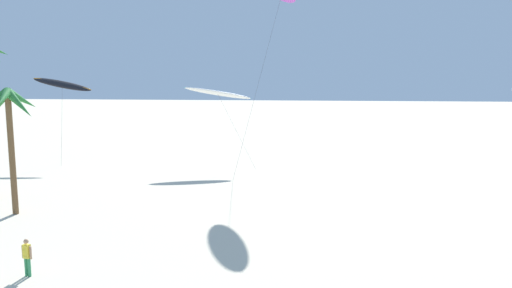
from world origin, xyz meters
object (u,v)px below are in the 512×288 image
Objects in this scene: flying_kite_4 at (218,93)px; person_near_left at (27,256)px; palm_tree_4 at (8,113)px; flying_kite_0 at (62,84)px.

flying_kite_4 is 27.87m from person_near_left.
palm_tree_4 is 20.41m from flying_kite_4.
person_near_left is at bearing -67.40° from flying_kite_0.
person_near_left is (-3.78, -27.01, -5.73)m from flying_kite_4.
flying_kite_0 is 31.11m from person_near_left.
palm_tree_4 reaches higher than flying_kite_4.
palm_tree_4 is 19.97m from flying_kite_0.
palm_tree_4 is 4.67× the size of person_near_left.
flying_kite_4 is at bearing 61.81° from palm_tree_4.
flying_kite_4 is 4.48× the size of person_near_left.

